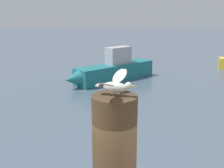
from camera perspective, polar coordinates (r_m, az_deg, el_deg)
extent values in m
cylinder|color=#4C3823|center=(2.90, 0.50, -12.83)|extent=(0.44, 0.44, 1.10)
cylinder|color=tan|center=(2.67, 0.20, -2.08)|extent=(0.01, 0.01, 0.04)
cylinder|color=tan|center=(2.71, 0.45, -1.88)|extent=(0.01, 0.01, 0.04)
ellipsoid|color=white|center=(2.67, 0.53, -0.61)|extent=(0.25, 0.18, 0.10)
sphere|color=white|center=(2.62, 3.27, -0.28)|extent=(0.06, 0.06, 0.06)
cone|color=gold|center=(2.61, 4.42, -0.47)|extent=(0.05, 0.04, 0.02)
cube|color=white|center=(2.72, -2.37, -0.25)|extent=(0.10, 0.10, 0.01)
ellipsoid|color=white|center=(2.48, -1.08, -0.14)|extent=(0.23, 0.30, 0.11)
sphere|color=#3B3B3B|center=(2.36, -2.17, -0.25)|extent=(0.04, 0.04, 0.04)
ellipsoid|color=white|center=(2.83, 1.57, 1.67)|extent=(0.23, 0.30, 0.11)
sphere|color=#3B3B3B|center=(2.94, 2.34, 2.72)|extent=(0.04, 0.04, 0.04)
cube|color=#1E7075|center=(14.78, 0.65, 2.34)|extent=(4.28, 3.45, 0.85)
cone|color=#1E7075|center=(13.28, -7.51, 0.99)|extent=(1.29, 1.29, 0.92)
cube|color=#B2B2B7|center=(14.76, 1.26, 5.69)|extent=(1.42, 1.25, 0.86)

